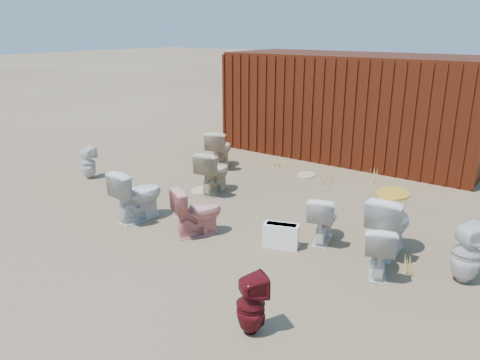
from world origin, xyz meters
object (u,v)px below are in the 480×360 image
Objects in this scene: toilet_front_a at (138,194)px; toilet_front_maroon at (251,305)px; toilet_front_pink at (198,211)px; shipping_container at (354,106)px; loose_tank at (281,235)px; toilet_front_e at (379,249)px; toilet_back_beige_right at (214,172)px; toilet_back_a at (88,163)px; toilet_back_yellowlid at (390,224)px; toilet_back_e at (467,253)px; toilet_back_beige_left at (220,149)px; toilet_front_c at (323,218)px.

toilet_front_a is 3.47m from toilet_front_maroon.
toilet_front_a is 1.13× the size of toilet_front_pink.
shipping_container is 12.00× the size of loose_tank.
shipping_container reaches higher than toilet_front_e.
toilet_back_beige_right reaches higher than toilet_front_pink.
toilet_front_maroon is 2.04m from toilet_front_e.
toilet_front_pink reaches higher than toilet_front_maroon.
toilet_back_yellowlid is (6.17, 0.34, 0.10)m from toilet_back_a.
loose_tank is (-1.38, -0.08, -0.17)m from toilet_front_e.
toilet_back_a is at bearing 7.67° from toilet_back_beige_right.
loose_tank is at bearing -161.86° from toilet_front_a.
toilet_front_e is 1.02m from toilet_back_e.
toilet_back_beige_left is at bearing -28.49° from toilet_front_pink.
toilet_front_c is at bearing 129.47° from toilet_back_beige_left.
toilet_front_a is at bearing 148.00° from toilet_back_a.
toilet_back_beige_left reaches higher than loose_tank.
toilet_front_maroon is at bearing -74.01° from shipping_container.
toilet_back_a is 1.31× the size of loose_tank.
toilet_back_e is at bearing -90.04° from toilet_front_maroon.
toilet_front_e is 6.28m from toilet_back_a.
toilet_front_pink is 1.06× the size of toilet_front_c.
toilet_front_pink is 1.10× the size of toilet_front_e.
toilet_back_e reaches higher than toilet_front_e.
toilet_back_beige_right is (-1.00, 1.61, 0.03)m from toilet_front_pink.
toilet_front_c is 2.45m from toilet_front_maroon.
toilet_back_yellowlid is 1.05m from toilet_back_e.
toilet_front_c is 5.27m from toilet_back_a.
toilet_back_beige_left is 5.92m from toilet_back_e.
toilet_back_a is 0.76× the size of toilet_back_yellowlid.
shipping_container is 8.01× the size of toilet_front_pink.
loose_tank is at bearing -134.92° from toilet_front_pink.
loose_tank is at bearing 38.80° from toilet_front_c.
toilet_back_beige_right is at bearing -174.72° from toilet_back_a.
toilet_back_beige_right is 4.60m from toilet_back_e.
toilet_back_e is (4.71, 1.01, -0.04)m from toilet_front_a.
toilet_front_a is at bearing -100.72° from shipping_container.
toilet_back_beige_right is (-0.95, -4.14, -0.79)m from shipping_container.
toilet_back_beige_right is at bearing -29.96° from toilet_front_pink.
shipping_container is 5.81m from toilet_front_pink.
toilet_front_c is 0.93m from toilet_back_yellowlid.
toilet_front_pink is 1.86m from toilet_front_c.
toilet_front_pink is at bearing 177.28° from loose_tank.
toilet_back_yellowlid is at bearing 136.67° from toilet_back_beige_left.
toilet_front_a is 1.17m from toilet_front_pink.
toilet_back_yellowlid reaches higher than toilet_front_a.
shipping_container is at bearing -94.38° from toilet_front_a.
toilet_back_e is at bearing -177.24° from toilet_front_e.
toilet_back_beige_right is (-2.61, 0.69, 0.05)m from toilet_front_c.
toilet_back_yellowlid is (2.57, -4.65, -0.77)m from shipping_container.
toilet_back_e is at bearing 138.61° from toilet_back_beige_left.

